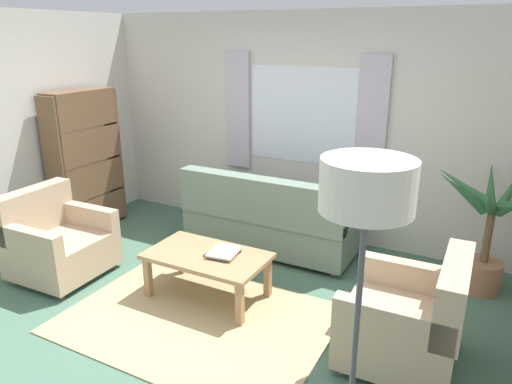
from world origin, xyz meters
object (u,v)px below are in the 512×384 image
(armchair_right, at_px, (409,320))
(standing_lamp, at_px, (366,210))
(book_stack_on_table, at_px, (223,253))
(potted_plant, at_px, (488,235))
(bookshelf, at_px, (88,159))
(armchair_left, at_px, (57,242))
(couch, at_px, (269,220))
(coffee_table, at_px, (207,260))

(armchair_right, relative_size, standing_lamp, 0.48)
(book_stack_on_table, bearing_deg, potted_plant, 31.39)
(armchair_right, relative_size, bookshelf, 0.51)
(armchair_right, bearing_deg, book_stack_on_table, -95.96)
(armchair_left, bearing_deg, couch, -48.75)
(armchair_left, xyz_separation_m, coffee_table, (1.59, 0.34, 0.03))
(coffee_table, xyz_separation_m, bookshelf, (-2.22, 0.75, 0.51))
(coffee_table, relative_size, standing_lamp, 0.60)
(coffee_table, height_order, book_stack_on_table, book_stack_on_table)
(armchair_right, xyz_separation_m, book_stack_on_table, (-1.68, 0.14, 0.10))
(potted_plant, xyz_separation_m, standing_lamp, (-0.49, -2.62, 1.03))
(coffee_table, bearing_deg, potted_plant, 30.98)
(armchair_left, xyz_separation_m, standing_lamp, (3.33, -0.95, 1.25))
(armchair_left, relative_size, armchair_right, 1.00)
(coffee_table, bearing_deg, standing_lamp, -36.45)
(bookshelf, bearing_deg, couch, 100.97)
(book_stack_on_table, bearing_deg, coffee_table, -155.80)
(couch, relative_size, armchair_right, 2.16)
(armchair_right, height_order, standing_lamp, standing_lamp)
(armchair_right, xyz_separation_m, coffee_table, (-1.82, 0.08, 0.03))
(coffee_table, relative_size, book_stack_on_table, 3.46)
(couch, distance_m, standing_lamp, 3.24)
(coffee_table, distance_m, standing_lamp, 2.48)
(book_stack_on_table, height_order, bookshelf, bookshelf)
(potted_plant, distance_m, bookshelf, 4.50)
(couch, height_order, book_stack_on_table, couch)
(bookshelf, bearing_deg, coffee_table, 71.44)
(armchair_left, relative_size, coffee_table, 0.80)
(armchair_left, bearing_deg, bookshelf, 28.55)
(couch, height_order, armchair_right, couch)
(book_stack_on_table, bearing_deg, bookshelf, 163.80)
(book_stack_on_table, distance_m, bookshelf, 2.49)
(couch, distance_m, coffee_table, 1.19)
(armchair_left, distance_m, potted_plant, 4.18)
(coffee_table, distance_m, book_stack_on_table, 0.17)
(armchair_right, bearing_deg, armchair_left, -86.92)
(couch, height_order, bookshelf, bookshelf)
(couch, bearing_deg, standing_lamp, 124.45)
(armchair_left, xyz_separation_m, book_stack_on_table, (1.73, 0.40, 0.10))
(couch, bearing_deg, potted_plant, -175.94)
(book_stack_on_table, distance_m, potted_plant, 2.46)
(armchair_left, xyz_separation_m, armchair_right, (3.41, 0.26, 0.00))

